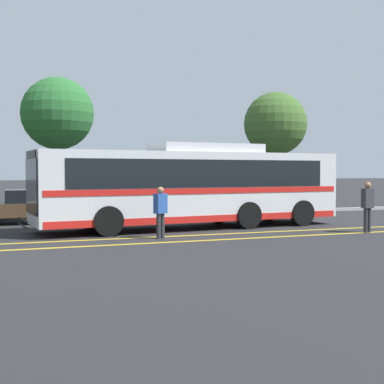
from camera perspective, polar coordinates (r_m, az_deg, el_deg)
The scene contains 10 objects.
ground_plane at distance 20.71m, azimuth 1.24°, elevation -3.67°, with size 220.00×220.00×0.00m, color #262628.
lane_strip_0 at distance 18.07m, azimuth 2.47°, elevation -4.53°, with size 0.20×31.63×0.01m, color gold.
lane_strip_1 at distance 16.84m, azimuth 4.28°, elevation -5.03°, with size 0.20×31.63×0.01m, color gold.
curb_strip at distance 25.07m, azimuth -4.25°, elevation -2.47°, with size 39.63×0.36×0.15m, color #99999E.
transit_bus at distance 20.00m, azimuth 0.04°, elevation 0.77°, with size 12.09×3.50×3.16m.
parked_car_1 at distance 22.77m, azimuth -16.96°, elevation -1.46°, with size 4.93×2.01×1.38m.
pedestrian_0 at distance 16.90m, azimuth -3.39°, elevation -1.85°, with size 0.47×0.39×1.64m.
pedestrian_1 at distance 19.47m, azimuth 18.21°, elevation -1.18°, with size 0.45×0.29×1.76m.
tree_1 at distance 26.33m, azimuth -14.15°, elevation 8.08°, with size 3.42×3.42×6.57m.
tree_2 at distance 31.13m, azimuth 8.88°, elevation 7.17°, with size 3.60×3.60×6.63m.
Camera 1 is at (-7.67, -19.11, 2.14)m, focal length 50.00 mm.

